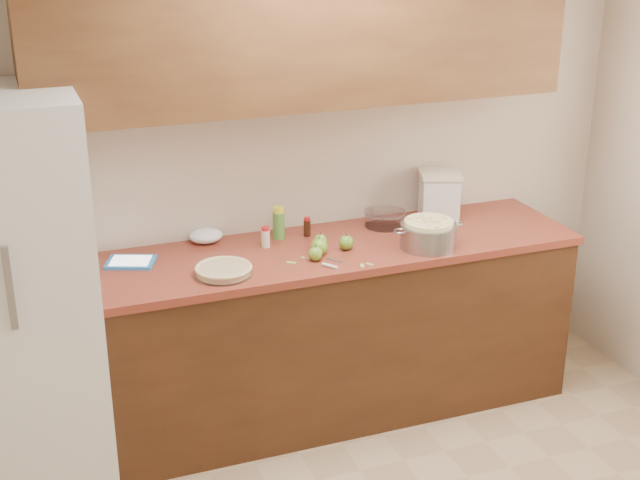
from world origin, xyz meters
name	(u,v)px	position (x,y,z in m)	size (l,w,h in m)	color
room_shell	(473,295)	(0.00, 0.00, 1.30)	(3.60, 3.60, 3.60)	tan
counter_run	(318,331)	(0.00, 1.48, 0.46)	(2.64, 0.68, 0.92)	#462513
upper_cabinets	(306,31)	(0.00, 1.63, 1.95)	(2.60, 0.34, 0.70)	brown
fridge	(11,298)	(-1.44, 1.44, 0.90)	(0.70, 0.70, 1.80)	white
pie	(224,270)	(-0.52, 1.31, 0.94)	(0.27, 0.27, 0.04)	silver
colander	(428,234)	(0.51, 1.29, 0.99)	(0.37, 0.28, 0.14)	gray
flour_canister	(439,195)	(0.75, 1.65, 1.05)	(0.27, 0.27, 0.26)	silver
tablet	(131,262)	(-0.89, 1.60, 0.93)	(0.27, 0.24, 0.02)	#2B80D0
paring_knife	(330,265)	(-0.03, 1.23, 0.93)	(0.11, 0.15, 0.02)	gray
lemon_bottle	(279,223)	(-0.14, 1.67, 1.00)	(0.06, 0.06, 0.17)	#4C8C38
cinnamon_shaker	(266,237)	(-0.24, 1.57, 0.97)	(0.04, 0.04, 0.11)	beige
vanilla_bottle	(307,227)	(0.01, 1.65, 0.97)	(0.04, 0.04, 0.10)	black
mixing_bowl	(385,218)	(0.44, 1.64, 0.96)	(0.22, 0.22, 0.08)	silver
paper_towel	(206,236)	(-0.50, 1.74, 0.95)	(0.17, 0.14, 0.07)	white
apple_left	(319,247)	(-0.02, 1.39, 0.96)	(0.08, 0.08, 0.09)	olive
apple_center	(320,241)	(0.01, 1.47, 0.96)	(0.07, 0.07, 0.08)	olive
apple_front	(315,254)	(-0.07, 1.33, 0.95)	(0.07, 0.07, 0.08)	olive
apple_extra	(346,243)	(0.12, 1.40, 0.96)	(0.07, 0.07, 0.08)	olive
peel_a	(303,258)	(-0.11, 1.37, 0.92)	(0.03, 0.01, 0.00)	#9AC660
peel_b	(370,264)	(0.15, 1.19, 0.92)	(0.04, 0.02, 0.00)	#9AC660
peel_c	(291,263)	(-0.18, 1.34, 0.92)	(0.05, 0.02, 0.00)	#9AC660
peel_d	(362,266)	(0.11, 1.19, 0.92)	(0.04, 0.02, 0.00)	#9AC660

